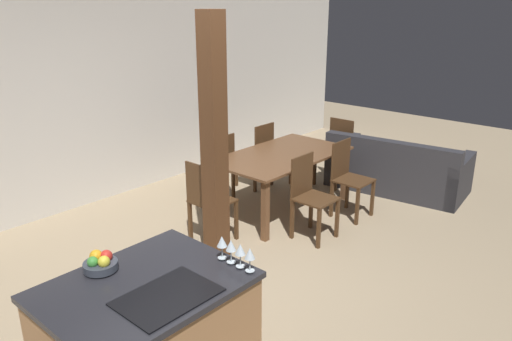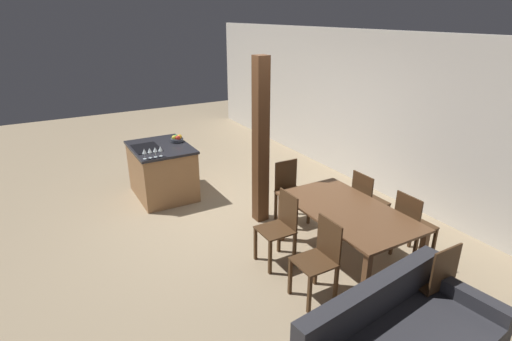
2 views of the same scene
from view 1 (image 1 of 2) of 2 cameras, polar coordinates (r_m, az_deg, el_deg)
The scene contains 16 objects.
ground_plane at distance 4.70m, azimuth -3.12°, elevation -13.38°, with size 16.00×16.00×0.00m, color #9E896B.
wall_back at distance 6.40m, azimuth -21.81°, elevation 7.17°, with size 11.20×0.08×2.70m.
fruit_bowl at distance 3.34m, azimuth -17.37°, elevation -10.01°, with size 0.22×0.22×0.12m.
wine_glass_near at distance 3.14m, azimuth -0.71°, elevation -9.54°, with size 0.07×0.07×0.16m.
wine_glass_middle at distance 3.19m, azimuth -1.81°, elevation -9.07°, with size 0.07×0.07×0.16m.
wine_glass_far at distance 3.24m, azimuth -2.88°, elevation -8.61°, with size 0.07×0.07×0.16m.
wine_glass_end at distance 3.29m, azimuth -3.91°, elevation -8.16°, with size 0.07×0.07×0.16m.
dining_table at distance 6.13m, azimuth 2.89°, elevation 1.11°, with size 1.73×0.99×0.72m.
dining_chair_near_left at distance 5.48m, azimuth 6.21°, elevation -2.80°, with size 0.40×0.40×0.92m.
dining_chair_near_right at distance 6.10m, azimuth 10.50°, elevation -0.73°, with size 0.40×0.40×0.92m.
dining_chair_far_left at distance 6.37m, azimuth -4.44°, elevation 0.42°, with size 0.40×0.40×0.92m.
dining_chair_far_right at distance 6.91m, azimuth 0.21°, elevation 1.96°, with size 0.40×0.40×0.92m.
dining_chair_head_end at distance 5.33m, azimuth -5.54°, elevation -3.42°, with size 0.40×0.40×0.92m.
dining_chair_foot_end at distance 7.14m, azimuth 9.12°, elevation 2.30°, with size 0.40×0.40×0.92m.
couch at distance 7.15m, azimuth 15.78°, elevation -0.03°, with size 1.12×1.90×0.77m.
timber_post at distance 4.68m, azimuth -4.80°, elevation 2.85°, with size 0.19×0.19×2.44m.
Camera 1 is at (-2.80, -2.82, 2.52)m, focal length 35.00 mm.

